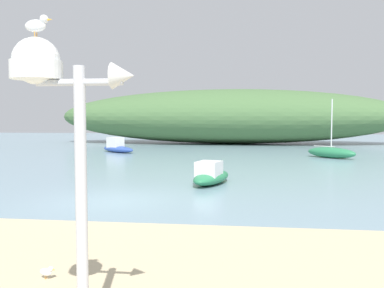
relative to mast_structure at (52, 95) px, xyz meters
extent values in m
plane|color=#7A99A8|center=(-2.27, 8.90, -2.91)|extent=(120.00, 120.00, 0.00)
ellipsoid|color=#476B3D|center=(0.39, 40.27, -0.02)|extent=(36.98, 10.14, 5.77)
cylinder|color=silver|center=(0.29, 0.00, -1.21)|extent=(0.12, 0.12, 2.99)
cylinder|color=silver|center=(0.29, 0.00, 0.12)|extent=(0.90, 0.07, 0.07)
cylinder|color=white|center=(-0.16, 0.00, 0.25)|extent=(0.52, 0.52, 0.18)
sphere|color=white|center=(-0.16, 0.00, 0.34)|extent=(0.48, 0.48, 0.48)
cone|color=silver|center=(0.74, 0.00, 0.18)|extent=(0.22, 0.26, 0.26)
cylinder|color=orange|center=(-0.16, 0.02, 0.60)|extent=(0.01, 0.01, 0.05)
cylinder|color=orange|center=(-0.16, -0.02, 0.60)|extent=(0.01, 0.01, 0.05)
ellipsoid|color=white|center=(-0.16, 0.00, 0.69)|extent=(0.23, 0.11, 0.12)
ellipsoid|color=#9EA0A8|center=(-0.16, 0.00, 0.71)|extent=(0.22, 0.09, 0.04)
sphere|color=white|center=(-0.07, 0.00, 0.75)|extent=(0.09, 0.09, 0.09)
cone|color=gold|center=(0.00, -0.01, 0.75)|extent=(0.05, 0.03, 0.02)
ellipsoid|color=#287A4C|center=(7.76, 24.78, -2.54)|extent=(3.29, 3.21, 0.73)
cylinder|color=silver|center=(7.76, 24.78, -0.66)|extent=(0.08, 0.08, 3.47)
cylinder|color=silver|center=(7.37, 25.14, -2.15)|extent=(1.20, 1.15, 0.06)
ellipsoid|color=#287A4C|center=(0.61, 12.69, -2.64)|extent=(1.83, 3.13, 0.53)
cube|color=silver|center=(0.53, 12.41, -2.26)|extent=(1.11, 1.23, 0.61)
ellipsoid|color=#2D4C9E|center=(-7.94, 27.44, -2.65)|extent=(3.56, 3.09, 0.51)
cube|color=silver|center=(-8.23, 27.67, -2.14)|extent=(1.54, 1.45, 0.86)
cylinder|color=orange|center=(-1.07, 1.91, -2.68)|extent=(0.01, 0.01, 0.05)
cylinder|color=orange|center=(-1.08, 1.87, -2.68)|extent=(0.01, 0.01, 0.05)
ellipsoid|color=white|center=(-1.08, 1.89, -2.60)|extent=(0.23, 0.14, 0.12)
ellipsoid|color=#9EA0A8|center=(-1.08, 1.89, -2.58)|extent=(0.21, 0.12, 0.04)
sphere|color=white|center=(-0.99, 1.87, -2.54)|extent=(0.08, 0.08, 0.08)
cone|color=gold|center=(-0.93, 1.86, -2.54)|extent=(0.05, 0.03, 0.02)
camera|label=1|loc=(1.93, -3.98, -0.24)|focal=38.64mm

